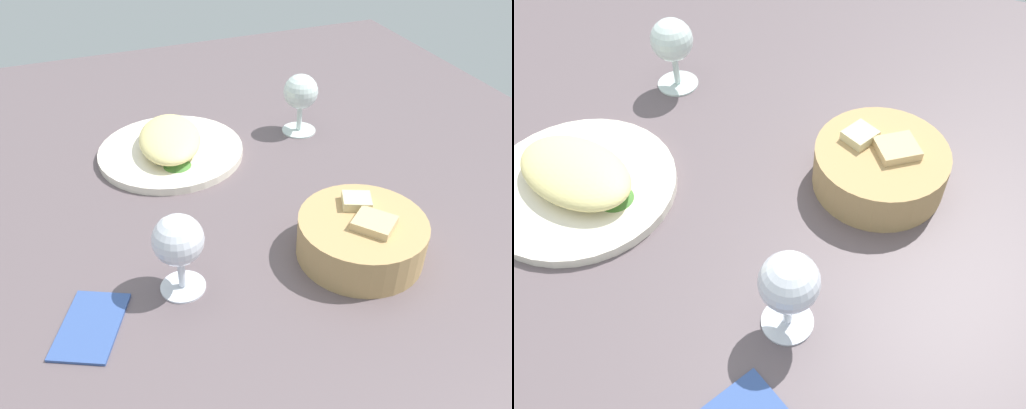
% 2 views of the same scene
% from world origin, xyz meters
% --- Properties ---
extents(ground_plane, '(1.40, 1.40, 0.02)m').
position_xyz_m(ground_plane, '(0.00, 0.00, -0.01)').
color(ground_plane, '#5F5155').
extents(plate, '(0.26, 0.26, 0.01)m').
position_xyz_m(plate, '(-0.15, -0.05, 0.01)').
color(plate, white).
rests_on(plate, ground_plane).
extents(omelette, '(0.19, 0.14, 0.04)m').
position_xyz_m(omelette, '(-0.15, -0.05, 0.03)').
color(omelette, '#E9D887').
rests_on(omelette, plate).
extents(lettuce_garnish, '(0.05, 0.05, 0.01)m').
position_xyz_m(lettuce_garnish, '(-0.09, -0.05, 0.02)').
color(lettuce_garnish, '#447C32').
rests_on(lettuce_garnish, plate).
extents(bread_basket, '(0.18, 0.18, 0.07)m').
position_xyz_m(bread_basket, '(0.21, 0.13, 0.03)').
color(bread_basket, tan).
rests_on(bread_basket, ground_plane).
extents(wine_glass_near, '(0.07, 0.07, 0.11)m').
position_xyz_m(wine_glass_near, '(0.18, -0.12, 0.08)').
color(wine_glass_near, silver).
rests_on(wine_glass_near, ground_plane).
extents(wine_glass_far, '(0.07, 0.07, 0.12)m').
position_xyz_m(wine_glass_far, '(-0.15, 0.21, 0.08)').
color(wine_glass_far, silver).
rests_on(wine_glass_far, ground_plane).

